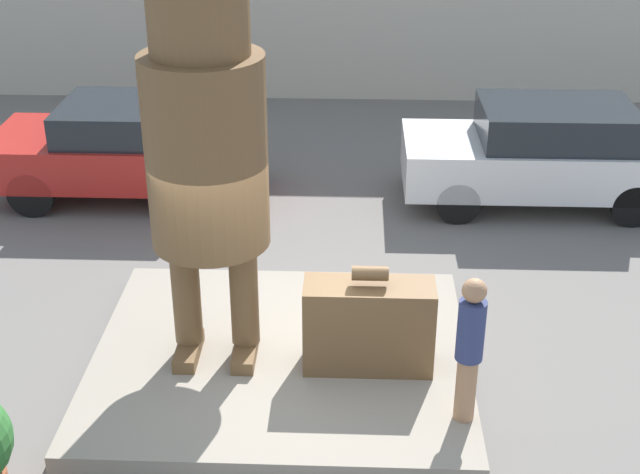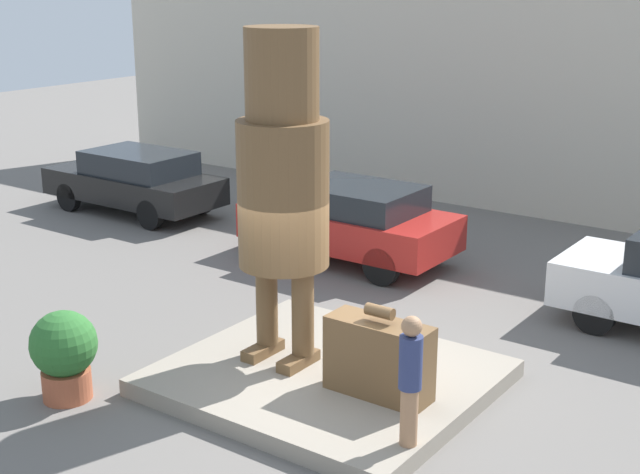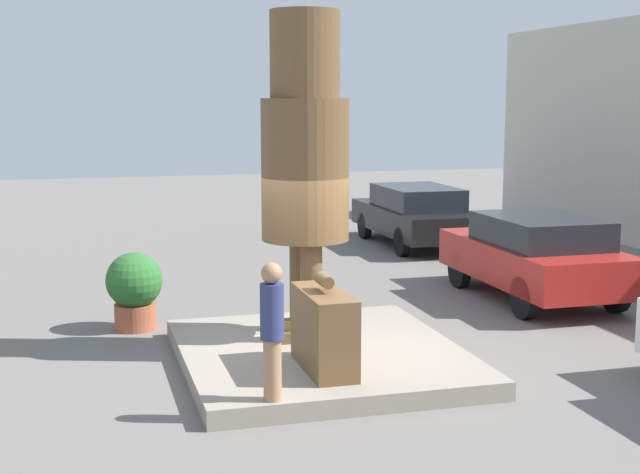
{
  "view_description": "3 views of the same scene",
  "coord_description": "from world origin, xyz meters",
  "px_view_note": "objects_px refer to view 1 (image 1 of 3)",
  "views": [
    {
      "loc": [
        0.76,
        -8.22,
        5.79
      ],
      "look_at": [
        0.42,
        0.22,
        1.56
      ],
      "focal_mm": 50.0,
      "sensor_mm": 36.0,
      "label": 1
    },
    {
      "loc": [
        6.34,
        -9.03,
        5.42
      ],
      "look_at": [
        -0.27,
        0.22,
        2.02
      ],
      "focal_mm": 50.0,
      "sensor_mm": 36.0,
      "label": 2
    },
    {
      "loc": [
        11.25,
        -3.12,
        3.6
      ],
      "look_at": [
        0.28,
        -0.08,
        1.8
      ],
      "focal_mm": 50.0,
      "sensor_mm": 36.0,
      "label": 3
    }
  ],
  "objects_px": {
    "parked_car_red": "(128,146)",
    "parked_car_white": "(543,152)",
    "giant_suitcase": "(369,325)",
    "tourist": "(470,345)",
    "statue_figure": "(205,125)"
  },
  "relations": [
    {
      "from": "parked_car_red",
      "to": "parked_car_white",
      "type": "xyz_separation_m",
      "value": [
        6.44,
        -0.03,
        0.01
      ]
    },
    {
      "from": "giant_suitcase",
      "to": "tourist",
      "type": "relative_size",
      "value": 0.88
    },
    {
      "from": "tourist",
      "to": "parked_car_white",
      "type": "bearing_deg",
      "value": 72.97
    },
    {
      "from": "parked_car_red",
      "to": "parked_car_white",
      "type": "height_order",
      "value": "parked_car_white"
    },
    {
      "from": "giant_suitcase",
      "to": "parked_car_red",
      "type": "distance_m",
      "value": 6.2
    },
    {
      "from": "statue_figure",
      "to": "parked_car_white",
      "type": "xyz_separation_m",
      "value": [
        4.36,
        4.74,
        -2.05
      ]
    },
    {
      "from": "statue_figure",
      "to": "parked_car_white",
      "type": "distance_m",
      "value": 6.76
    },
    {
      "from": "statue_figure",
      "to": "parked_car_white",
      "type": "bearing_deg",
      "value": 47.38
    },
    {
      "from": "statue_figure",
      "to": "giant_suitcase",
      "type": "bearing_deg",
      "value": -6.57
    },
    {
      "from": "giant_suitcase",
      "to": "tourist",
      "type": "height_order",
      "value": "tourist"
    },
    {
      "from": "statue_figure",
      "to": "tourist",
      "type": "xyz_separation_m",
      "value": [
        2.59,
        -1.05,
        -1.79
      ]
    },
    {
      "from": "giant_suitcase",
      "to": "tourist",
      "type": "bearing_deg",
      "value": -42.51
    },
    {
      "from": "tourist",
      "to": "statue_figure",
      "type": "bearing_deg",
      "value": 157.86
    },
    {
      "from": "statue_figure",
      "to": "giant_suitcase",
      "type": "distance_m",
      "value": 2.71
    },
    {
      "from": "giant_suitcase",
      "to": "tourist",
      "type": "xyz_separation_m",
      "value": [
        0.94,
        -0.86,
        0.35
      ]
    }
  ]
}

